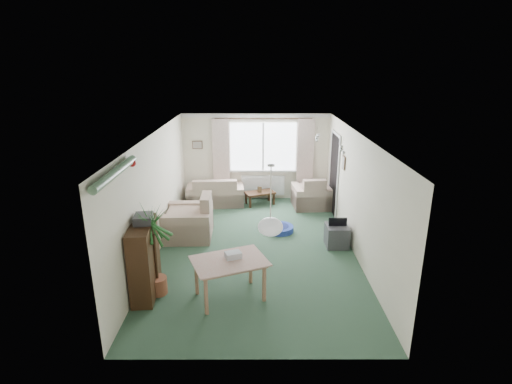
{
  "coord_description": "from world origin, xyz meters",
  "views": [
    {
      "loc": [
        -0.01,
        -7.53,
        3.71
      ],
      "look_at": [
        0.0,
        0.3,
        1.15
      ],
      "focal_mm": 28.0,
      "sensor_mm": 36.0,
      "label": 1
    }
  ],
  "objects_px": {
    "coffee_table": "(260,198)",
    "tv_cube": "(337,236)",
    "houseplant": "(155,251)",
    "pet_bed": "(279,229)",
    "armchair_corner": "(311,192)",
    "armchair_left": "(188,216)",
    "dining_table": "(230,280)",
    "bookshelf": "(144,259)",
    "sofa": "(215,191)"
  },
  "relations": [
    {
      "from": "sofa",
      "to": "coffee_table",
      "type": "relative_size",
      "value": 1.94
    },
    {
      "from": "pet_bed",
      "to": "dining_table",
      "type": "bearing_deg",
      "value": -109.76
    },
    {
      "from": "bookshelf",
      "to": "houseplant",
      "type": "xyz_separation_m",
      "value": [
        0.19,
        -0.01,
        0.16
      ]
    },
    {
      "from": "houseplant",
      "to": "pet_bed",
      "type": "bearing_deg",
      "value": 49.62
    },
    {
      "from": "bookshelf",
      "to": "pet_bed",
      "type": "relative_size",
      "value": 1.94
    },
    {
      "from": "armchair_left",
      "to": "coffee_table",
      "type": "xyz_separation_m",
      "value": [
        1.61,
        2.1,
        -0.31
      ]
    },
    {
      "from": "armchair_left",
      "to": "houseplant",
      "type": "distance_m",
      "value": 2.33
    },
    {
      "from": "coffee_table",
      "to": "tv_cube",
      "type": "distance_m",
      "value": 3.04
    },
    {
      "from": "bookshelf",
      "to": "tv_cube",
      "type": "bearing_deg",
      "value": 22.37
    },
    {
      "from": "armchair_left",
      "to": "houseplant",
      "type": "xyz_separation_m",
      "value": [
        -0.15,
        -2.31,
        0.3
      ]
    },
    {
      "from": "armchair_corner",
      "to": "coffee_table",
      "type": "xyz_separation_m",
      "value": [
        -1.37,
        0.19,
        -0.25
      ]
    },
    {
      "from": "sofa",
      "to": "bookshelf",
      "type": "distance_m",
      "value": 4.47
    },
    {
      "from": "armchair_corner",
      "to": "armchair_left",
      "type": "xyz_separation_m",
      "value": [
        -2.98,
        -1.91,
        0.06
      ]
    },
    {
      "from": "houseplant",
      "to": "dining_table",
      "type": "distance_m",
      "value": 1.31
    },
    {
      "from": "bookshelf",
      "to": "dining_table",
      "type": "xyz_separation_m",
      "value": [
        1.41,
        -0.14,
        -0.29
      ]
    },
    {
      "from": "armchair_corner",
      "to": "tv_cube",
      "type": "bearing_deg",
      "value": 90.97
    },
    {
      "from": "bookshelf",
      "to": "pet_bed",
      "type": "height_order",
      "value": "bookshelf"
    },
    {
      "from": "armchair_corner",
      "to": "dining_table",
      "type": "bearing_deg",
      "value": 61.92
    },
    {
      "from": "houseplant",
      "to": "dining_table",
      "type": "relative_size",
      "value": 1.47
    },
    {
      "from": "armchair_left",
      "to": "dining_table",
      "type": "bearing_deg",
      "value": 22.17
    },
    {
      "from": "armchair_left",
      "to": "dining_table",
      "type": "xyz_separation_m",
      "value": [
        1.07,
        -2.44,
        -0.15
      ]
    },
    {
      "from": "sofa",
      "to": "armchair_left",
      "type": "distance_m",
      "value": 2.15
    },
    {
      "from": "armchair_corner",
      "to": "armchair_left",
      "type": "height_order",
      "value": "armchair_left"
    },
    {
      "from": "tv_cube",
      "to": "pet_bed",
      "type": "xyz_separation_m",
      "value": [
        -1.16,
        0.76,
        -0.16
      ]
    },
    {
      "from": "coffee_table",
      "to": "bookshelf",
      "type": "bearing_deg",
      "value": -113.86
    },
    {
      "from": "sofa",
      "to": "pet_bed",
      "type": "relative_size",
      "value": 2.37
    },
    {
      "from": "sofa",
      "to": "houseplant",
      "type": "distance_m",
      "value": 4.47
    },
    {
      "from": "dining_table",
      "to": "tv_cube",
      "type": "relative_size",
      "value": 2.11
    },
    {
      "from": "sofa",
      "to": "houseplant",
      "type": "relative_size",
      "value": 0.97
    },
    {
      "from": "dining_table",
      "to": "pet_bed",
      "type": "xyz_separation_m",
      "value": [
        0.97,
        2.7,
        -0.27
      ]
    },
    {
      "from": "armchair_corner",
      "to": "houseplant",
      "type": "relative_size",
      "value": 0.61
    },
    {
      "from": "sofa",
      "to": "dining_table",
      "type": "xyz_separation_m",
      "value": [
        0.67,
        -4.55,
        -0.05
      ]
    },
    {
      "from": "sofa",
      "to": "coffee_table",
      "type": "distance_m",
      "value": 1.22
    },
    {
      "from": "sofa",
      "to": "houseplant",
      "type": "height_order",
      "value": "houseplant"
    },
    {
      "from": "tv_cube",
      "to": "pet_bed",
      "type": "relative_size",
      "value": 0.78
    },
    {
      "from": "armchair_left",
      "to": "pet_bed",
      "type": "distance_m",
      "value": 2.1
    },
    {
      "from": "armchair_corner",
      "to": "sofa",
      "type": "bearing_deg",
      "value": -8.82
    },
    {
      "from": "sofa",
      "to": "armchair_left",
      "type": "bearing_deg",
      "value": 75.19
    },
    {
      "from": "coffee_table",
      "to": "houseplant",
      "type": "relative_size",
      "value": 0.5
    },
    {
      "from": "sofa",
      "to": "armchair_corner",
      "type": "bearing_deg",
      "value": 171.5
    },
    {
      "from": "sofa",
      "to": "bookshelf",
      "type": "height_order",
      "value": "bookshelf"
    },
    {
      "from": "sofa",
      "to": "dining_table",
      "type": "relative_size",
      "value": 1.43
    },
    {
      "from": "armchair_left",
      "to": "coffee_table",
      "type": "relative_size",
      "value": 1.37
    },
    {
      "from": "dining_table",
      "to": "tv_cube",
      "type": "xyz_separation_m",
      "value": [
        2.13,
        1.95,
        -0.1
      ]
    },
    {
      "from": "houseplant",
      "to": "pet_bed",
      "type": "xyz_separation_m",
      "value": [
        2.19,
        2.57,
        -0.72
      ]
    },
    {
      "from": "dining_table",
      "to": "pet_bed",
      "type": "bearing_deg",
      "value": 70.24
    },
    {
      "from": "bookshelf",
      "to": "tv_cube",
      "type": "relative_size",
      "value": 2.49
    },
    {
      "from": "tv_cube",
      "to": "houseplant",
      "type": "bearing_deg",
      "value": -152.07
    },
    {
      "from": "armchair_corner",
      "to": "armchair_left",
      "type": "bearing_deg",
      "value": 28.31
    },
    {
      "from": "sofa",
      "to": "dining_table",
      "type": "height_order",
      "value": "sofa"
    }
  ]
}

